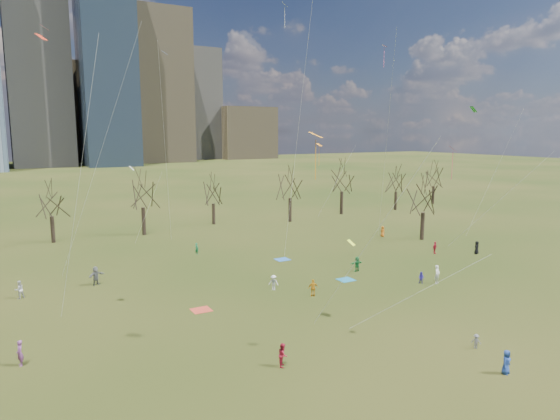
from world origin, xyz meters
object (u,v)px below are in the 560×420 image
blanket_teal (346,280)px  blanket_crimson (201,310)px  person_1 (437,274)px  person_0 (506,362)px  blanket_navy (282,259)px  person_2 (283,355)px  person_4 (313,288)px

blanket_teal → blanket_crimson: (-15.87, -1.06, 0.00)m
person_1 → blanket_teal: bearing=123.6°
blanket_teal → person_0: bearing=-98.8°
blanket_navy → person_2: person_2 is taller
person_2 → person_1: bearing=-38.9°
blanket_navy → blanket_crimson: same height
blanket_teal → person_4: bearing=-155.0°
blanket_crimson → person_4: size_ratio=1.00×
person_4 → person_0: bearing=118.8°
blanket_crimson → person_2: person_2 is taller
blanket_teal → person_0: 21.15m
person_0 → person_4: (-2.43, 18.23, 0.03)m
blanket_crimson → person_0: person_0 is taller
blanket_teal → person_0: size_ratio=1.04×
person_0 → person_1: size_ratio=0.83×
blanket_navy → person_2: (-13.20, -23.43, 0.75)m
person_0 → person_2: bearing=130.2°
blanket_teal → blanket_crimson: size_ratio=1.00×
blanket_teal → blanket_navy: (-1.64, 10.20, 0.00)m
person_0 → blanket_navy: bearing=70.7°
person_1 → person_2: person_1 is taller
blanket_crimson → person_1: size_ratio=0.86×
blanket_crimson → person_2: 12.24m
blanket_navy → person_0: 31.14m
person_0 → person_1: 18.69m
blanket_teal → person_0: (-3.25, -20.88, 0.76)m
blanket_crimson → person_0: (12.62, -19.83, 0.76)m
person_1 → blanket_crimson: bearing=149.8°
blanket_navy → person_4: 13.50m
blanket_teal → blanket_navy: bearing=99.1°
person_0 → person_4: person_4 is taller
blanket_navy → blanket_crimson: (-14.23, -11.26, 0.00)m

